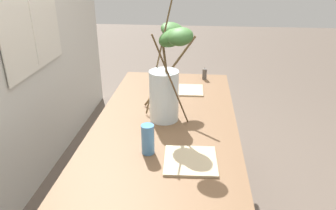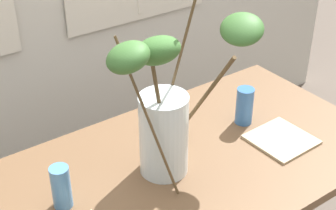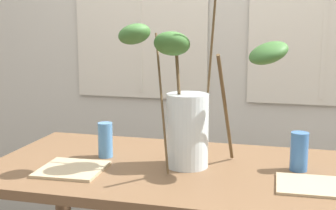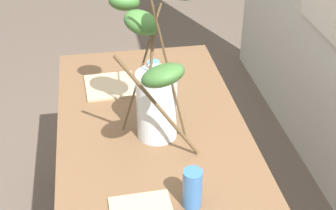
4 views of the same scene
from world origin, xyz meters
name	(u,v)px [view 2 (image 2 of 4)]	position (x,y,z in m)	size (l,w,h in m)	color
dining_table	(170,197)	(0.00, 0.00, 0.64)	(1.59, 0.79, 0.77)	brown
vase_with_branches	(171,102)	(0.00, 0.01, 1.03)	(0.64, 0.33, 0.74)	silver
drinking_glass_blue_left	(61,187)	(-0.38, 0.05, 0.84)	(0.06, 0.06, 0.15)	#4C84BC
drinking_glass_blue_right	(244,106)	(0.40, 0.07, 0.84)	(0.07, 0.07, 0.15)	#386BAD
plate_square_right	(281,139)	(0.43, -0.10, 0.77)	(0.21, 0.21, 0.01)	tan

